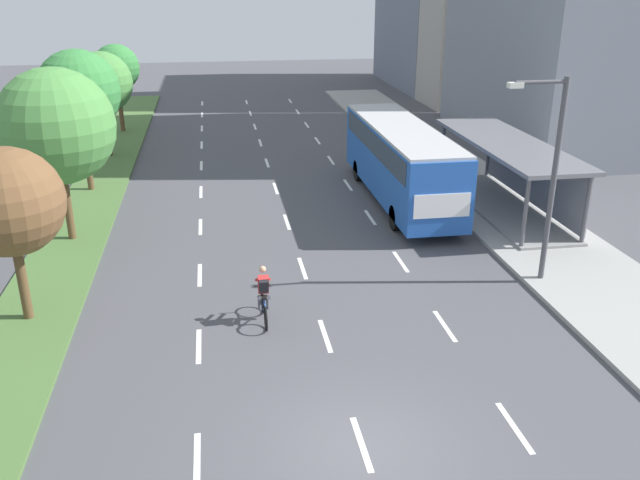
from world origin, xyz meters
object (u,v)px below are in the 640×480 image
(cyclist, at_px, (264,297))
(streetlight, at_px, (550,168))
(median_tree_third, at_px, (56,127))
(median_tree_fourth, at_px, (79,92))
(bus, at_px, (400,156))
(median_tree_farthest, at_px, (116,68))
(bus_shelter, at_px, (511,168))
(median_tree_fifth, at_px, (102,83))
(median_tree_second, at_px, (8,203))

(cyclist, distance_m, streetlight, 9.62)
(median_tree_third, bearing_deg, median_tree_fourth, 92.39)
(bus, xyz_separation_m, median_tree_farthest, (-13.73, 16.38, 2.00))
(median_tree_farthest, bearing_deg, bus, -50.03)
(bus_shelter, bearing_deg, median_tree_fifth, 146.37)
(median_tree_farthest, bearing_deg, median_tree_fifth, -90.03)
(cyclist, relative_size, streetlight, 0.28)
(median_tree_farthest, bearing_deg, median_tree_second, -89.80)
(bus_shelter, xyz_separation_m, streetlight, (-2.11, -6.98, 2.02))
(cyclist, bearing_deg, median_tree_fourth, 116.62)
(median_tree_second, distance_m, streetlight, 15.81)
(bus, height_order, median_tree_fourth, median_tree_fourth)
(median_tree_fourth, bearing_deg, median_tree_second, -89.32)
(median_tree_fourth, distance_m, streetlight, 20.35)
(median_tree_fourth, bearing_deg, median_tree_third, -87.61)
(bus, relative_size, median_tree_farthest, 2.09)
(bus_shelter, xyz_separation_m, cyclist, (-11.13, -8.22, -1.08))
(bus, height_order, streetlight, streetlight)
(bus_shelter, height_order, median_tree_second, median_tree_second)
(bus, distance_m, median_tree_fourth, 14.50)
(median_tree_fifth, bearing_deg, median_tree_third, -89.06)
(median_tree_fourth, distance_m, median_tree_farthest, 12.74)
(median_tree_third, relative_size, streetlight, 0.98)
(bus_shelter, xyz_separation_m, median_tree_fourth, (-18.07, 5.62, 2.76))
(median_tree_fifth, height_order, median_tree_farthest, median_tree_fifth)
(median_tree_farthest, bearing_deg, median_tree_fourth, -90.27)
(streetlight, bearing_deg, median_tree_fourth, 141.71)
(bus_shelter, height_order, median_tree_farthest, median_tree_farthest)
(cyclist, bearing_deg, streetlight, 7.82)
(streetlight, bearing_deg, median_tree_farthest, 122.12)
(bus_shelter, relative_size, median_tree_farthest, 1.83)
(median_tree_third, bearing_deg, bus_shelter, 2.40)
(median_tree_third, xyz_separation_m, streetlight, (15.70, -6.24, -0.50))
(median_tree_third, height_order, median_tree_fifth, median_tree_third)
(median_tree_fourth, height_order, median_tree_farthest, median_tree_fourth)
(bus_shelter, distance_m, cyclist, 13.88)
(median_tree_third, height_order, median_tree_farthest, median_tree_third)
(median_tree_second, distance_m, median_tree_fifth, 19.10)
(bus, distance_m, median_tree_fifth, 17.12)
(median_tree_fifth, relative_size, streetlight, 0.86)
(median_tree_fifth, bearing_deg, median_tree_fourth, -90.52)
(bus_shelter, bearing_deg, cyclist, -143.55)
(median_tree_third, bearing_deg, median_tree_farthest, 90.62)
(cyclist, bearing_deg, median_tree_second, 170.69)
(bus_shelter, height_order, streetlight, streetlight)
(median_tree_third, bearing_deg, median_tree_fifth, 90.94)
(cyclist, xyz_separation_m, median_tree_second, (-6.79, 1.11, 2.85))
(bus_shelter, relative_size, bus, 0.88)
(cyclist, bearing_deg, median_tree_farthest, 104.51)
(median_tree_second, height_order, median_tree_farthest, median_tree_farthest)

